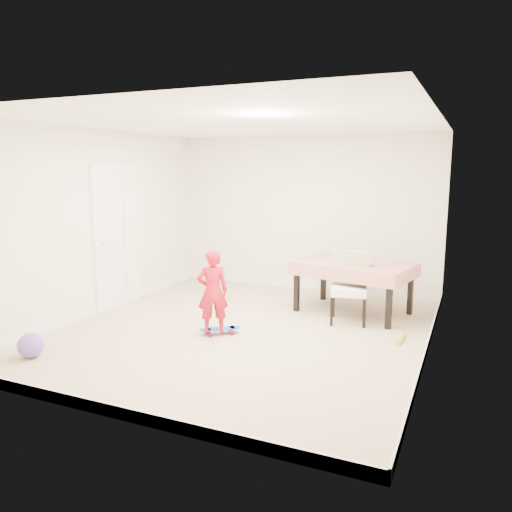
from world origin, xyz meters
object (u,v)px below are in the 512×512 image
at_px(dining_table, 353,288).
at_px(dining_chair, 349,288).
at_px(balloon, 31,345).
at_px(child, 213,294).
at_px(skateboard, 220,331).

height_order(dining_table, dining_chair, dining_chair).
bearing_deg(dining_chair, dining_table, 83.87).
bearing_deg(dining_table, balloon, -119.71).
distance_m(dining_table, dining_chair, 0.48).
bearing_deg(dining_chair, balloon, -149.13).
bearing_deg(balloon, dining_table, 47.91).
xyz_separation_m(dining_chair, child, (-1.41, -1.23, 0.05)).
height_order(skateboard, child, child).
bearing_deg(dining_table, child, -116.46).
xyz_separation_m(dining_table, balloon, (-2.84, -3.15, -0.23)).
bearing_deg(child, dining_table, -163.71).
xyz_separation_m(dining_table, dining_chair, (0.05, -0.46, 0.11)).
relative_size(dining_table, skateboard, 3.09).
bearing_deg(child, skateboard, -158.91).
xyz_separation_m(skateboard, child, (-0.05, -0.08, 0.49)).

